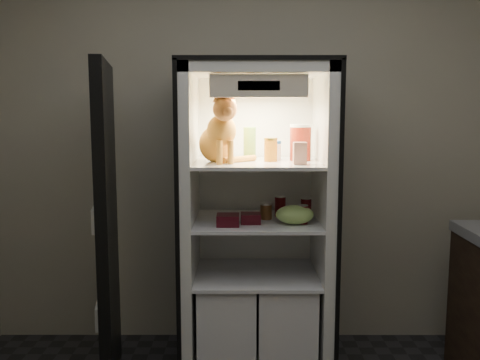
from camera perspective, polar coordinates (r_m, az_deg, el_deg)
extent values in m
plane|color=#BFB89F|center=(3.62, 1.58, 3.70)|extent=(3.60, 0.00, 3.60)
cube|color=white|center=(3.55, 1.61, -3.31)|extent=(0.85, 0.06, 1.85)
cube|color=white|center=(3.25, -5.23, -4.38)|extent=(0.06, 0.70, 1.85)
cube|color=white|center=(3.27, 8.71, -4.36)|extent=(0.06, 0.70, 1.85)
cube|color=white|center=(3.17, 1.83, 11.61)|extent=(0.85, 0.70, 0.06)
cube|color=black|center=(3.25, -5.97, -4.38)|extent=(0.02, 0.72, 1.87)
cube|color=black|center=(3.28, 9.44, -4.35)|extent=(0.02, 0.72, 1.87)
cube|color=black|center=(3.17, 1.84, 12.36)|extent=(0.90, 0.72, 0.02)
cube|color=white|center=(3.15, 1.81, 1.80)|extent=(0.73, 0.62, 0.02)
cube|color=white|center=(3.21, 1.78, -4.43)|extent=(0.73, 0.62, 0.02)
cube|color=white|center=(3.38, -1.33, -14.09)|extent=(0.34, 0.58, 0.48)
cube|color=white|center=(3.39, 4.79, -14.05)|extent=(0.34, 0.58, 0.48)
cube|color=white|center=(3.29, 1.75, -10.05)|extent=(0.73, 0.62, 0.02)
cube|color=#F9E8CC|center=(2.93, 1.97, 9.96)|extent=(0.52, 0.18, 0.12)
cube|color=black|center=(2.84, 2.03, 10.02)|extent=(0.22, 0.01, 0.05)
cube|color=black|center=(3.09, -13.91, -5.24)|extent=(0.21, 0.87, 1.85)
cube|color=white|center=(3.14, -14.14, -12.16)|extent=(0.17, 0.64, 0.12)
cube|color=white|center=(3.01, -14.45, -3.17)|extent=(0.17, 0.64, 0.12)
ellipsoid|color=orange|center=(3.15, -2.53, 3.85)|extent=(0.28, 0.31, 0.22)
ellipsoid|color=orange|center=(3.05, -1.99, 5.27)|extent=(0.21, 0.20, 0.18)
sphere|color=#C15C25|center=(2.98, -1.63, 7.58)|extent=(0.17, 0.17, 0.14)
sphere|color=#C15C25|center=(2.93, -1.29, 7.28)|extent=(0.07, 0.07, 0.06)
cone|color=#C15C25|center=(2.98, -2.45, 8.86)|extent=(0.07, 0.07, 0.06)
cone|color=#C15C25|center=(3.01, -0.93, 8.86)|extent=(0.07, 0.07, 0.06)
cylinder|color=orange|center=(2.98, -2.21, 2.94)|extent=(0.03, 0.03, 0.13)
cylinder|color=orange|center=(3.00, -1.01, 2.97)|extent=(0.03, 0.03, 0.13)
cylinder|color=orange|center=(3.11, -0.04, 2.24)|extent=(0.20, 0.20, 0.03)
cylinder|color=#24873C|center=(3.24, 1.04, 3.76)|extent=(0.08, 0.08, 0.18)
cylinder|color=#24873C|center=(3.23, 1.04, 5.52)|extent=(0.08, 0.08, 0.02)
cylinder|color=white|center=(3.24, 3.67, 3.02)|extent=(0.08, 0.08, 0.10)
cylinder|color=#1855AC|center=(3.24, 3.68, 4.04)|extent=(0.08, 0.08, 0.02)
cylinder|color=maroon|center=(3.16, 3.29, 3.13)|extent=(0.08, 0.08, 0.13)
cylinder|color=#AD922E|center=(3.15, 3.30, 4.39)|extent=(0.08, 0.08, 0.01)
cylinder|color=#AA2E16|center=(3.23, 6.45, 3.85)|extent=(0.13, 0.13, 0.20)
cylinder|color=white|center=(3.22, 6.48, 5.78)|extent=(0.13, 0.13, 0.02)
cube|color=silver|center=(3.01, 6.40, 2.85)|extent=(0.07, 0.07, 0.12)
cylinder|color=black|center=(3.30, 4.31, -2.85)|extent=(0.07, 0.07, 0.12)
cylinder|color=#B2B2B2|center=(3.29, 4.32, -1.79)|extent=(0.07, 0.07, 0.00)
cylinder|color=black|center=(3.28, 7.05, -3.00)|extent=(0.06, 0.06, 0.12)
cylinder|color=#B2B2B2|center=(3.27, 7.07, -1.96)|extent=(0.07, 0.07, 0.00)
cylinder|color=black|center=(3.11, 6.72, -3.70)|extent=(0.06, 0.06, 0.11)
cylinder|color=#B2B2B2|center=(3.10, 6.74, -2.71)|extent=(0.06, 0.06, 0.00)
cylinder|color=#583519|center=(3.22, 2.80, -3.41)|extent=(0.07, 0.07, 0.09)
cylinder|color=#B2B2B2|center=(3.21, 2.80, -2.54)|extent=(0.07, 0.07, 0.01)
ellipsoid|color=#81AF51|center=(3.10, 5.85, -3.69)|extent=(0.22, 0.16, 0.11)
cube|color=#480C16|center=(3.05, -1.29, -4.29)|extent=(0.13, 0.13, 0.06)
cube|color=#480C16|center=(3.11, 1.15, -4.10)|extent=(0.11, 0.11, 0.06)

